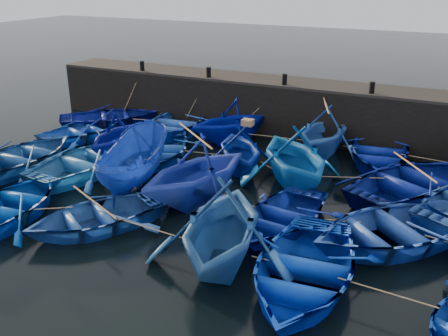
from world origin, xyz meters
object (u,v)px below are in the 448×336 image
at_px(boat_8, 162,149).
at_px(boat_13, 23,156).
at_px(wooden_crate, 248,122).
at_px(boat_0, 110,117).

relative_size(boat_8, boat_13, 0.88).
xyz_separation_m(boat_8, wooden_crate, (3.88, 0.25, 1.61)).
bearing_deg(boat_8, wooden_crate, -18.52).
distance_m(boat_13, wooden_crate, 9.29).
bearing_deg(boat_0, wooden_crate, -148.80).
relative_size(boat_0, boat_13, 0.96).
distance_m(boat_0, wooden_crate, 9.47).
bearing_deg(wooden_crate, boat_0, 163.26).
bearing_deg(boat_0, boat_8, -162.15).
height_order(boat_8, boat_13, boat_13).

